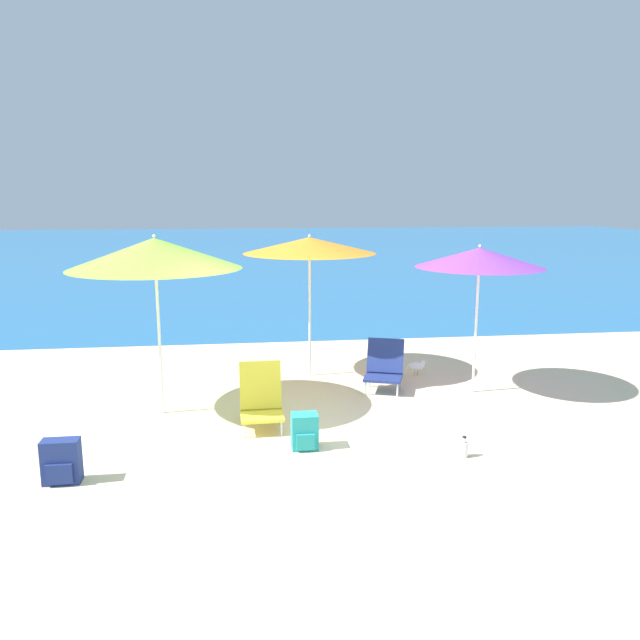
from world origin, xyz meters
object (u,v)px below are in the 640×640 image
Objects in this scene: backpack_teal at (305,432)px; seagull at (417,366)px; beach_umbrella_purple at (479,258)px; beach_chair_yellow at (261,399)px; water_bottle at (464,449)px; beach_umbrella_orange at (310,246)px; beach_chair_navy at (384,366)px; backpack_navy at (61,462)px; beach_umbrella_lime at (155,254)px.

backpack_teal reaches higher than seagull.
beach_umbrella_purple is 2.68× the size of beach_chair_yellow.
water_bottle is (1.59, -0.43, -0.10)m from backpack_teal.
beach_umbrella_purple is 3.38m from backpack_teal.
beach_umbrella_orange is 2.39m from seagull.
beach_chair_navy is at bearing -135.74° from seagull.
backpack_navy is (-2.32, -0.51, 0.02)m from backpack_teal.
water_bottle is (3.91, 0.09, -0.12)m from backpack_navy.
backpack_navy reaches higher than water_bottle.
beach_umbrella_orange is at bearing 111.44° from water_bottle.
beach_chair_navy is 0.91m from seagull.
beach_umbrella_orange is 2.69m from beach_chair_yellow.
beach_chair_navy is 1.64× the size of backpack_navy.
seagull is at bearing 83.34° from water_bottle.
beach_chair_yellow is at bearing -161.76° from beach_umbrella_purple.
beach_chair_yellow is 2.77× the size of seagull.
water_bottle is 0.82× the size of seagull.
beach_umbrella_orange is 1.04× the size of beach_umbrella_purple.
beach_umbrella_lime is 9.84× the size of water_bottle.
water_bottle is at bearing -68.56° from beach_umbrella_orange.
beach_chair_navy reaches higher than backpack_navy.
backpack_navy is at bearing -178.74° from water_bottle.
backpack_teal is 2.37m from backpack_navy.
water_bottle is at bearing -113.19° from beach_umbrella_purple.
backpack_teal is 1.70× the size of water_bottle.
beach_umbrella_purple reaches higher than beach_chair_yellow.
beach_umbrella_orange is 9.38× the size of water_bottle.
backpack_teal is 0.90× the size of backpack_navy.
beach_umbrella_lime reaches higher than beach_chair_yellow.
backpack_teal is (-1.29, -1.88, -0.15)m from beach_chair_navy.
beach_chair_yellow is 2.31m from water_bottle.
beach_umbrella_lime is 4.10m from water_bottle.
beach_umbrella_lime is at bearing -144.90° from beach_umbrella_orange.
beach_umbrella_orange is 3.02× the size of beach_chair_navy.
beach_chair_yellow is (-0.79, -2.03, -1.58)m from beach_umbrella_orange.
beach_chair_navy is at bearing 97.36° from water_bottle.
beach_umbrella_lime is 5.20× the size of backpack_navy.
water_bottle is (-0.88, -2.06, -1.74)m from beach_umbrella_purple.
beach_umbrella_purple is at bearing 4.41° from beach_umbrella_lime.
backpack_teal is 3.16m from seagull.
beach_umbrella_purple reaches higher than beach_chair_navy.
beach_chair_navy is at bearing -41.53° from beach_umbrella_orange.
beach_umbrella_purple is 2.91× the size of beach_chair_navy.
beach_umbrella_orange is at bearing 67.53° from beach_chair_yellow.
beach_chair_yellow is 3.36× the size of water_bottle.
backpack_navy is 3.91m from water_bottle.
beach_umbrella_orange reaches higher than beach_chair_yellow.
beach_chair_yellow reaches higher than water_bottle.
beach_umbrella_lime is 5.77× the size of backpack_teal.
beach_umbrella_purple reaches higher than seagull.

